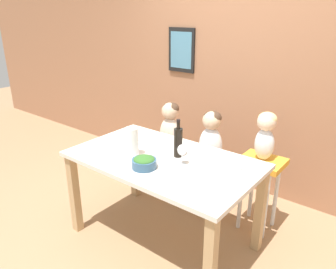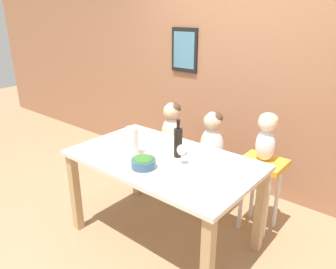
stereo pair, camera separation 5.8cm
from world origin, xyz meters
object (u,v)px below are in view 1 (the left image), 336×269
(chair_far_left, at_px, (170,160))
(person_child_left, at_px, (170,127))
(wine_bottle, at_px, (178,142))
(paper_towel_roll, at_px, (132,142))
(salad_bowl_large, at_px, (144,162))
(wine_glass_near, at_px, (182,150))
(dinner_plate_front_left, at_px, (110,151))
(person_baby_right, at_px, (266,132))
(chair_far_center, at_px, (209,173))
(chair_right_highchair, at_px, (261,175))
(dinner_plate_back_left, at_px, (144,138))
(dinner_plate_back_right, at_px, (233,164))
(person_child_center, at_px, (211,138))

(chair_far_left, relative_size, person_child_left, 0.83)
(person_child_left, bearing_deg, wine_bottle, -47.50)
(chair_far_left, xyz_separation_m, paper_towel_roll, (0.22, -0.78, 0.51))
(salad_bowl_large, bearing_deg, chair_far_left, 116.73)
(person_child_left, height_order, salad_bowl_large, person_child_left)
(paper_towel_roll, bearing_deg, wine_glass_near, 15.23)
(dinner_plate_front_left, bearing_deg, person_baby_right, 40.90)
(chair_far_left, height_order, chair_far_center, same)
(chair_right_highchair, height_order, person_baby_right, person_baby_right)
(chair_right_highchair, height_order, dinner_plate_front_left, dinner_plate_front_left)
(salad_bowl_large, bearing_deg, paper_towel_roll, 154.40)
(dinner_plate_back_left, bearing_deg, chair_far_center, 44.45)
(dinner_plate_front_left, bearing_deg, salad_bowl_large, -5.18)
(wine_glass_near, distance_m, salad_bowl_large, 0.30)
(paper_towel_roll, bearing_deg, dinner_plate_back_right, 25.32)
(person_child_center, bearing_deg, paper_towel_roll, -109.03)
(dinner_plate_back_right, bearing_deg, wine_glass_near, -143.56)
(chair_right_highchair, distance_m, dinner_plate_back_right, 0.51)
(salad_bowl_large, bearing_deg, dinner_plate_front_left, 174.82)
(chair_far_center, xyz_separation_m, paper_towel_roll, (-0.27, -0.78, 0.51))
(chair_far_left, height_order, wine_bottle, wine_bottle)
(wine_bottle, relative_size, salad_bowl_large, 1.67)
(person_child_center, bearing_deg, salad_bowl_large, -92.64)
(dinner_plate_back_left, bearing_deg, dinner_plate_front_left, -91.48)
(person_child_left, height_order, dinner_plate_front_left, person_child_left)
(chair_far_left, distance_m, salad_bowl_large, 1.09)
(person_child_center, distance_m, dinner_plate_back_left, 0.64)
(person_child_center, height_order, dinner_plate_front_left, person_child_center)
(wine_glass_near, relative_size, salad_bowl_large, 0.86)
(person_child_center, distance_m, dinner_plate_back_right, 0.63)
(wine_glass_near, distance_m, dinner_plate_back_left, 0.64)
(chair_far_left, xyz_separation_m, wine_bottle, (0.52, -0.57, 0.52))
(wine_bottle, relative_size, dinner_plate_back_left, 1.55)
(chair_right_highchair, distance_m, paper_towel_roll, 1.17)
(chair_far_left, bearing_deg, salad_bowl_large, -63.27)
(chair_far_center, xyz_separation_m, wine_glass_near, (0.14, -0.67, 0.51))
(paper_towel_roll, height_order, salad_bowl_large, paper_towel_roll)
(chair_far_left, distance_m, dinner_plate_back_left, 0.60)
(dinner_plate_back_left, bearing_deg, person_child_left, 94.58)
(person_baby_right, xyz_separation_m, dinner_plate_front_left, (-0.98, -0.85, -0.15))
(wine_glass_near, height_order, dinner_plate_back_right, wine_glass_near)
(wine_bottle, bearing_deg, dinner_plate_back_left, 165.74)
(paper_towel_roll, relative_size, dinner_plate_back_left, 1.17)
(chair_far_center, height_order, dinner_plate_back_left, dinner_plate_back_left)
(paper_towel_roll, xyz_separation_m, wine_glass_near, (0.41, 0.11, -0.00))
(person_child_center, xyz_separation_m, dinner_plate_front_left, (-0.46, -0.85, 0.03))
(person_baby_right, bearing_deg, person_child_center, -179.94)
(dinner_plate_front_left, bearing_deg, chair_far_left, 91.70)
(dinner_plate_front_left, bearing_deg, chair_right_highchair, 40.84)
(chair_right_highchair, height_order, dinner_plate_back_left, dinner_plate_back_left)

